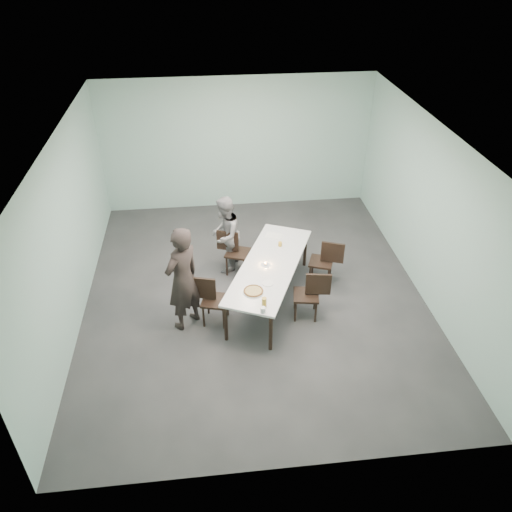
{
  "coord_description": "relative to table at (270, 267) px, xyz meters",
  "views": [
    {
      "loc": [
        -0.78,
        -7.1,
        5.65
      ],
      "look_at": [
        0.0,
        -0.24,
        1.0
      ],
      "focal_mm": 35.0,
      "sensor_mm": 36.0,
      "label": 1
    }
  ],
  "objects": [
    {
      "name": "ground",
      "position": [
        -0.25,
        0.16,
        -0.69
      ],
      "size": [
        7.0,
        7.0,
        0.0
      ],
      "primitive_type": "plane",
      "color": "#333335",
      "rests_on": "ground"
    },
    {
      "name": "chair_near_right",
      "position": [
        0.63,
        -0.52,
        -0.19
      ],
      "size": [
        0.64,
        0.48,
        0.87
      ],
      "rotation": [
        0.0,
        0.0,
        2.98
      ],
      "color": "black",
      "rests_on": "ground"
    },
    {
      "name": "beer_glass",
      "position": [
        -0.24,
        -1.09,
        0.13
      ],
      "size": [
        0.08,
        0.08,
        0.15
      ],
      "primitive_type": "cylinder",
      "color": "gold",
      "rests_on": "table"
    },
    {
      "name": "room_shell",
      "position": [
        -0.25,
        0.16,
        1.33
      ],
      "size": [
        6.02,
        7.02,
        3.01
      ],
      "color": "#9DC5BC",
      "rests_on": "ground"
    },
    {
      "name": "diner_near",
      "position": [
        -1.47,
        -0.5,
        0.23
      ],
      "size": [
        0.79,
        0.79,
        1.85
      ],
      "primitive_type": "imported",
      "rotation": [
        0.0,
        0.0,
        -2.36
      ],
      "color": "black",
      "rests_on": "ground"
    },
    {
      "name": "chair_near_left",
      "position": [
        -1.05,
        -0.46,
        -0.19
      ],
      "size": [
        0.65,
        0.51,
        0.87
      ],
      "rotation": [
        0.0,
        0.0,
        -0.26
      ],
      "color": "black",
      "rests_on": "ground"
    },
    {
      "name": "menu",
      "position": [
        0.2,
        0.92,
        0.06
      ],
      "size": [
        0.36,
        0.32,
        0.01
      ],
      "primitive_type": "cube",
      "rotation": [
        0.0,
        0.0,
        -0.41
      ],
      "color": "silver",
      "rests_on": "table"
    },
    {
      "name": "table",
      "position": [
        0.0,
        0.0,
        0.0
      ],
      "size": [
        1.87,
        2.74,
        0.75
      ],
      "rotation": [
        0.0,
        0.0,
        -0.41
      ],
      "color": "white",
      "rests_on": "ground"
    },
    {
      "name": "chair_far_left",
      "position": [
        -0.56,
        0.93,
        -0.19
      ],
      "size": [
        0.65,
        0.54,
        0.87
      ],
      "rotation": [
        0.0,
        0.0,
        -0.35
      ],
      "color": "black",
      "rests_on": "ground"
    },
    {
      "name": "tealight",
      "position": [
        -0.08,
        -0.01,
        0.08
      ],
      "size": [
        0.06,
        0.06,
        0.05
      ],
      "color": "silver",
      "rests_on": "table"
    },
    {
      "name": "side_plate",
      "position": [
        -0.11,
        -0.54,
        0.06
      ],
      "size": [
        0.18,
        0.18,
        0.01
      ],
      "primitive_type": "cylinder",
      "color": "white",
      "rests_on": "table"
    },
    {
      "name": "amber_tumbler",
      "position": [
        0.26,
        0.56,
        0.1
      ],
      "size": [
        0.07,
        0.07,
        0.08
      ],
      "primitive_type": "cylinder",
      "color": "gold",
      "rests_on": "table"
    },
    {
      "name": "pizza",
      "position": [
        -0.36,
        -0.73,
        0.08
      ],
      "size": [
        0.34,
        0.34,
        0.04
      ],
      "color": "white",
      "rests_on": "table"
    },
    {
      "name": "chair_far_right",
      "position": [
        1.09,
        0.4,
        -0.19
      ],
      "size": [
        0.65,
        0.54,
        0.87
      ],
      "rotation": [
        0.0,
        0.0,
        2.78
      ],
      "color": "black",
      "rests_on": "ground"
    },
    {
      "name": "water_tumbler",
      "position": [
        -0.27,
        -1.23,
        0.1
      ],
      "size": [
        0.08,
        0.08,
        0.09
      ],
      "primitive_type": "cylinder",
      "color": "silver",
      "rests_on": "table"
    },
    {
      "name": "diner_far",
      "position": [
        -0.71,
        1.05,
        0.06
      ],
      "size": [
        0.78,
        0.88,
        1.51
      ],
      "primitive_type": "imported",
      "rotation": [
        0.0,
        0.0,
        -1.89
      ],
      "color": "gray",
      "rests_on": "ground"
    }
  ]
}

